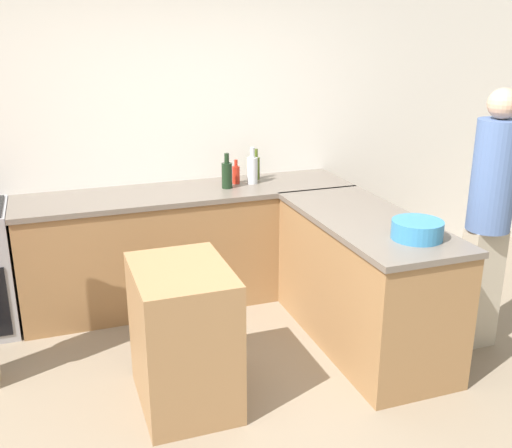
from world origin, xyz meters
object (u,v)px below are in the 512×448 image
object	(u,v)px
wine_bottle_dark	(227,174)
person_at_peninsula	(489,211)
mixing_bowl	(417,230)
hot_sauce_bottle	(236,174)
olive_oil_bottle	(256,167)
island_table	(183,336)
vinegar_bottle_clear	(252,169)

from	to	relation	value
wine_bottle_dark	person_at_peninsula	bearing A→B (deg)	-44.29
mixing_bowl	wine_bottle_dark	world-z (taller)	wine_bottle_dark
hot_sauce_bottle	person_at_peninsula	bearing A→B (deg)	-48.91
wine_bottle_dark	olive_oil_bottle	bearing A→B (deg)	31.28
island_table	wine_bottle_dark	world-z (taller)	wine_bottle_dark
island_table	hot_sauce_bottle	distance (m)	1.78
vinegar_bottle_clear	olive_oil_bottle	distance (m)	0.14
island_table	person_at_peninsula	distance (m)	2.19
vinegar_bottle_clear	person_at_peninsula	bearing A→B (deg)	-51.05
vinegar_bottle_clear	wine_bottle_dark	distance (m)	0.25
island_table	wine_bottle_dark	xyz separation A→B (m)	(0.69, 1.37, 0.61)
vinegar_bottle_clear	mixing_bowl	bearing A→B (deg)	-72.33
hot_sauce_bottle	person_at_peninsula	size ratio (longest dim) A/B	0.11
mixing_bowl	person_at_peninsula	distance (m)	0.68
vinegar_bottle_clear	hot_sauce_bottle	world-z (taller)	vinegar_bottle_clear
island_table	wine_bottle_dark	distance (m)	1.65
island_table	olive_oil_bottle	bearing A→B (deg)	56.99
hot_sauce_bottle	olive_oil_bottle	xyz separation A→B (m)	(0.21, 0.08, 0.02)
island_table	wine_bottle_dark	size ratio (longest dim) A/B	3.07
vinegar_bottle_clear	wine_bottle_dark	size ratio (longest dim) A/B	1.06
mixing_bowl	olive_oil_bottle	xyz separation A→B (m)	(-0.44, 1.73, 0.05)
island_table	vinegar_bottle_clear	bearing A→B (deg)	56.95
island_table	vinegar_bottle_clear	distance (m)	1.83
mixing_bowl	vinegar_bottle_clear	distance (m)	1.69
wine_bottle_dark	hot_sauce_bottle	bearing A→B (deg)	45.27
mixing_bowl	island_table	bearing A→B (deg)	173.22
wine_bottle_dark	person_at_peninsula	xyz separation A→B (m)	(1.42, -1.39, -0.05)
vinegar_bottle_clear	olive_oil_bottle	size ratio (longest dim) A/B	1.15
mixing_bowl	wine_bottle_dark	distance (m)	1.71
olive_oil_bottle	wine_bottle_dark	bearing A→B (deg)	-148.72
mixing_bowl	vinegar_bottle_clear	xyz separation A→B (m)	(-0.51, 1.61, 0.06)
person_at_peninsula	mixing_bowl	bearing A→B (deg)	-167.28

